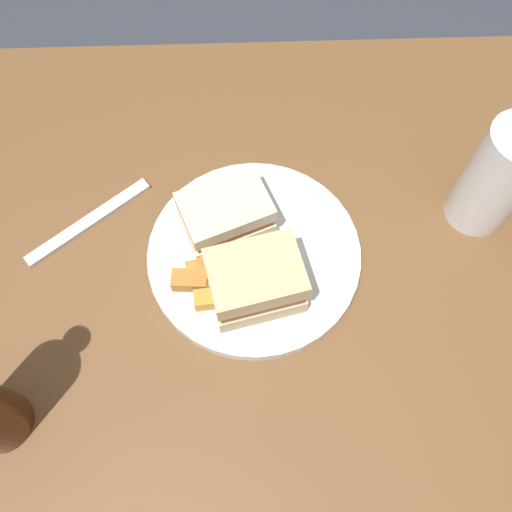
# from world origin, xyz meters

# --- Properties ---
(ground_plane) EXTENTS (6.00, 6.00, 0.00)m
(ground_plane) POSITION_xyz_m (0.00, 0.00, 0.00)
(ground_plane) COLOR #333842
(dining_table) EXTENTS (1.23, 0.77, 0.73)m
(dining_table) POSITION_xyz_m (0.00, 0.00, 0.37)
(dining_table) COLOR brown
(dining_table) RESTS_ON ground
(plate) EXTENTS (0.26, 0.26, 0.02)m
(plate) POSITION_xyz_m (-0.00, -0.02, 0.74)
(plate) COLOR white
(plate) RESTS_ON dining_table
(sandwich_half_left) EXTENTS (0.12, 0.10, 0.05)m
(sandwich_half_left) POSITION_xyz_m (0.03, -0.06, 0.77)
(sandwich_half_left) COLOR beige
(sandwich_half_left) RESTS_ON plate
(sandwich_half_right) EXTENTS (0.12, 0.10, 0.07)m
(sandwich_half_right) POSITION_xyz_m (-0.00, 0.03, 0.78)
(sandwich_half_right) COLOR #CCB284
(sandwich_half_right) RESTS_ON plate
(potato_wedge_front) EXTENTS (0.05, 0.03, 0.02)m
(potato_wedge_front) POSITION_xyz_m (0.05, 0.04, 0.76)
(potato_wedge_front) COLOR gold
(potato_wedge_front) RESTS_ON plate
(potato_wedge_middle) EXTENTS (0.02, 0.04, 0.02)m
(potato_wedge_middle) POSITION_xyz_m (0.03, 0.01, 0.76)
(potato_wedge_middle) COLOR gold
(potato_wedge_middle) RESTS_ON plate
(potato_wedge_back) EXTENTS (0.05, 0.03, 0.01)m
(potato_wedge_back) POSITION_xyz_m (0.06, 0.00, 0.75)
(potato_wedge_back) COLOR #AD702D
(potato_wedge_back) RESTS_ON plate
(potato_wedge_left_edge) EXTENTS (0.04, 0.04, 0.02)m
(potato_wedge_left_edge) POSITION_xyz_m (0.07, 0.01, 0.75)
(potato_wedge_left_edge) COLOR #B77F33
(potato_wedge_left_edge) RESTS_ON plate
(potato_wedge_right_edge) EXTENTS (0.04, 0.03, 0.02)m
(potato_wedge_right_edge) POSITION_xyz_m (0.08, 0.02, 0.76)
(potato_wedge_right_edge) COLOR #AD702D
(potato_wedge_right_edge) RESTS_ON plate
(potato_wedge_stray) EXTENTS (0.04, 0.04, 0.02)m
(potato_wedge_stray) POSITION_xyz_m (0.04, -0.01, 0.76)
(potato_wedge_stray) COLOR #B77F33
(potato_wedge_stray) RESTS_ON plate
(pint_glass) EXTENTS (0.08, 0.08, 0.16)m
(pint_glass) POSITION_xyz_m (-0.29, -0.08, 0.80)
(pint_glass) COLOR white
(pint_glass) RESTS_ON dining_table
(fork) EXTENTS (0.15, 0.12, 0.01)m
(fork) POSITION_xyz_m (0.21, -0.08, 0.73)
(fork) COLOR silver
(fork) RESTS_ON dining_table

